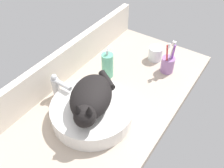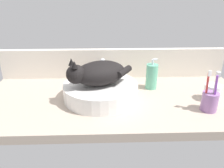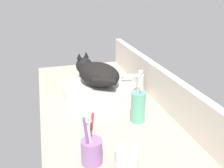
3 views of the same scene
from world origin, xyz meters
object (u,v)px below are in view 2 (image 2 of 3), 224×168
faucet (103,70)px  toothbrush_cup (210,100)px  sink_basin (101,91)px  cat (98,73)px  soap_dispenser (152,76)px  water_glass (212,93)px

faucet → toothbrush_cup: size_ratio=0.73×
sink_basin → faucet: faucet is taller
sink_basin → faucet: size_ratio=2.66×
sink_basin → toothbrush_cup: (48.00, -13.25, 1.02)cm
toothbrush_cup → cat: bearing=165.6°
soap_dispenser → toothbrush_cup: bearing=-49.5°
faucet → soap_dispenser: bearing=-21.4°
toothbrush_cup → water_glass: bearing=59.7°
cat → faucet: bearing=84.6°
toothbrush_cup → water_glass: size_ratio=2.37×
cat → water_glass: size_ratio=3.89×
sink_basin → soap_dispenser: size_ratio=2.16×
sink_basin → toothbrush_cup: bearing=-15.4°
sink_basin → toothbrush_cup: 49.81cm
sink_basin → cat: cat is taller
cat → soap_dispenser: size_ratio=1.84×
cat → water_glass: cat is taller
toothbrush_cup → water_glass: 11.86cm
soap_dispenser → water_glass: (26.81, -14.26, -3.35)cm
faucet → cat: bearing=-95.4°
faucet → soap_dispenser: 28.18cm
faucet → soap_dispenser: size_ratio=0.81×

